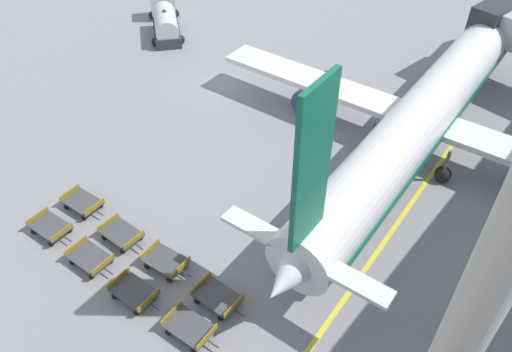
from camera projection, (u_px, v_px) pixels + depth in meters
ground_plane at (228, 85)px, 44.43m from camera, size 500.00×500.00×0.00m
airplane at (431, 107)px, 35.84m from camera, size 34.32×41.28×13.89m
fuel_tanker_primary at (165, 21)px, 51.40m from camera, size 8.61×7.54×2.98m
baggage_dolly_row_near_col_a at (51, 227)px, 30.99m from camera, size 3.24×1.89×0.92m
baggage_dolly_row_near_col_b at (90, 258)px, 29.16m from camera, size 3.23×1.86×0.92m
baggage_dolly_row_near_col_c at (134, 292)px, 27.39m from camera, size 3.23×1.86×0.92m
baggage_dolly_row_near_col_d at (190, 328)px, 25.75m from camera, size 3.23×1.89×0.92m
baggage_dolly_row_mid_a_col_a at (83, 203)px, 32.60m from camera, size 3.24×1.90×0.92m
baggage_dolly_row_mid_a_col_b at (122, 234)px, 30.56m from camera, size 3.20×1.80×0.92m
baggage_dolly_row_mid_a_col_c at (166, 261)px, 28.98m from camera, size 3.25×1.93×0.92m
baggage_dolly_row_mid_a_col_d at (217, 297)px, 27.14m from camera, size 3.21×1.81×0.92m
stand_guidance_stripe at (397, 224)px, 31.81m from camera, size 1.89×22.07×0.01m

